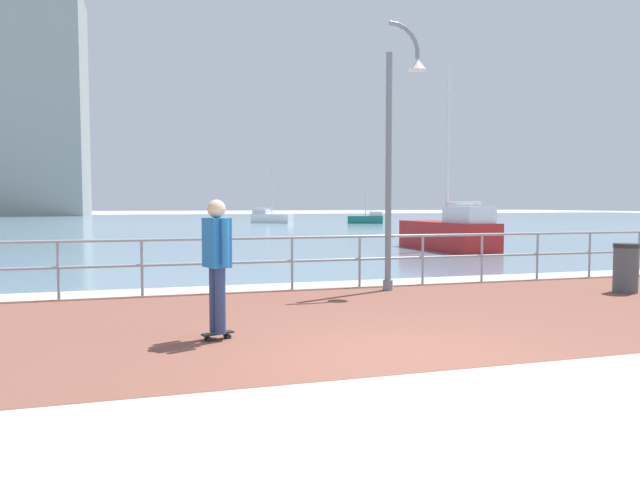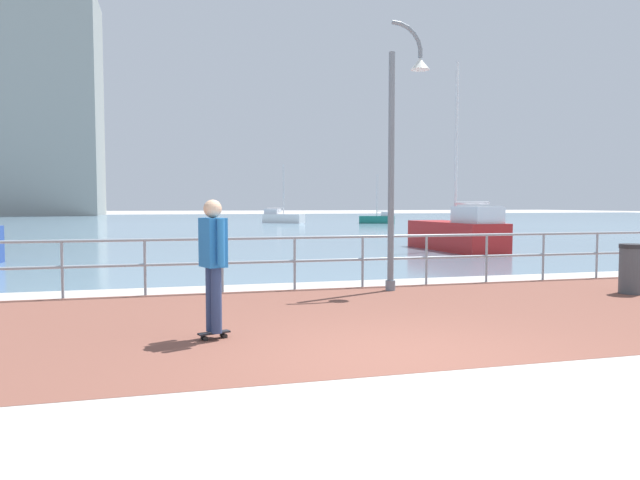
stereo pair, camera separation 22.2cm
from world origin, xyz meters
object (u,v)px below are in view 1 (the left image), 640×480
sailboat_ivory (367,219)px  trash_bin (626,268)px  sailboat_yellow (449,233)px  lamppost (397,143)px  sailboat_blue (271,217)px  skateboarder (217,256)px

sailboat_ivory → trash_bin: bearing=-103.9°
trash_bin → sailboat_yellow: size_ratio=0.14×
lamppost → sailboat_blue: 41.06m
sailboat_blue → trash_bin: bearing=-92.3°
lamppost → skateboarder: bearing=-139.9°
trash_bin → sailboat_ivory: 39.76m
skateboarder → sailboat_blue: (9.55, 43.78, -0.54)m
sailboat_yellow → lamppost: bearing=-124.4°
lamppost → skateboarder: size_ratio=2.97×
trash_bin → sailboat_ivory: sailboat_ivory is taller
skateboarder → trash_bin: size_ratio=1.86×
sailboat_blue → sailboat_ivory: 8.56m
lamppost → sailboat_yellow: (5.82, 8.49, -2.19)m
skateboarder → trash_bin: (7.84, 1.70, -0.57)m
lamppost → sailboat_yellow: 10.52m
sailboat_yellow → sailboat_ivory: size_ratio=1.58×
skateboarder → sailboat_blue: bearing=77.7°
skateboarder → trash_bin: 8.04m
sailboat_blue → sailboat_yellow: sailboat_yellow is taller
trash_bin → skateboarder: bearing=-167.7°
skateboarder → lamppost: bearing=40.1°
lamppost → sailboat_blue: bearing=81.9°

